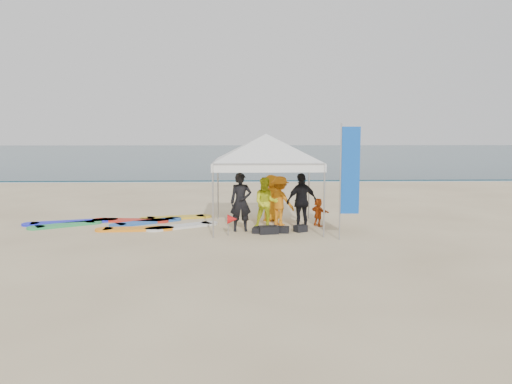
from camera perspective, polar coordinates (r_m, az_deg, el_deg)
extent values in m
plane|color=beige|center=(12.55, -3.18, -6.88)|extent=(120.00, 120.00, 0.00)
cube|color=#0C2633|center=(72.25, -2.07, 4.49)|extent=(160.00, 84.00, 0.08)
cube|color=silver|center=(30.53, -2.39, 1.24)|extent=(160.00, 1.20, 0.01)
imported|color=black|center=(15.02, -1.75, -1.16)|extent=(0.67, 0.47, 1.77)
imported|color=yellow|center=(15.53, 1.14, -1.24)|extent=(0.77, 0.60, 1.59)
imported|color=orange|center=(16.01, 2.75, -1.01)|extent=(1.16, 1.11, 1.58)
imported|color=black|center=(15.37, 5.25, -1.06)|extent=(1.10, 0.77, 1.74)
imported|color=orange|center=(16.72, 1.76, -0.69)|extent=(0.92, 0.83, 1.57)
imported|color=#D15012|center=(16.02, 7.13, -2.30)|extent=(0.62, 0.85, 0.89)
cylinder|color=#A5A5A8|center=(17.17, -4.37, 0.37)|extent=(0.05, 0.05, 2.09)
cylinder|color=#A5A5A8|center=(17.32, 6.07, 0.41)|extent=(0.05, 0.05, 2.09)
cylinder|color=#A5A5A8|center=(14.06, -4.93, -1.07)|extent=(0.05, 0.05, 2.09)
cylinder|color=#A5A5A8|center=(14.23, 7.80, -1.01)|extent=(0.05, 0.05, 2.09)
cube|color=white|center=(13.96, 1.48, 2.73)|extent=(3.24, 0.02, 0.24)
cube|color=white|center=(17.09, 0.88, 3.48)|extent=(3.24, 0.02, 0.24)
cube|color=white|center=(15.52, -4.66, 3.12)|extent=(0.02, 3.24, 0.24)
cube|color=white|center=(15.69, 6.90, 3.13)|extent=(0.02, 3.24, 0.24)
pyramid|color=white|center=(15.49, 1.16, 6.68)|extent=(4.44, 4.44, 0.84)
cylinder|color=#A5A5A8|center=(13.90, 9.62, 1.11)|extent=(0.04, 0.04, 3.22)
cube|color=#0B4BBC|center=(13.93, 10.75, 2.43)|extent=(0.51, 0.03, 2.39)
cylinder|color=#A5A5A8|center=(14.37, -3.21, -3.90)|extent=(0.02, 0.02, 0.60)
cone|color=red|center=(14.33, -2.73, -3.12)|extent=(0.28, 0.28, 0.28)
cube|color=black|center=(14.76, 1.40, -4.35)|extent=(0.61, 0.45, 0.22)
cube|color=black|center=(14.92, 2.89, -4.31)|extent=(0.51, 0.38, 0.18)
cube|color=black|center=(14.87, 0.62, -4.38)|extent=(0.58, 0.51, 0.16)
cube|color=black|center=(15.09, 5.11, -4.17)|extent=(0.44, 0.40, 0.20)
cube|color=green|center=(17.07, -20.94, -3.54)|extent=(1.79, 1.37, 0.07)
cube|color=red|center=(17.26, -14.15, -3.18)|extent=(2.14, 0.80, 0.07)
cube|color=silver|center=(15.88, -8.39, -3.90)|extent=(1.90, 1.43, 0.07)
cube|color=gold|center=(17.55, -9.13, -2.89)|extent=(2.02, 0.97, 0.07)
cube|color=#1C23EE|center=(17.53, -20.38, -3.25)|extent=(2.51, 1.20, 0.07)
cube|color=blue|center=(16.83, -12.42, -3.38)|extent=(1.92, 1.53, 0.07)
cube|color=orange|center=(15.71, -13.68, -4.14)|extent=(1.87, 0.66, 0.07)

